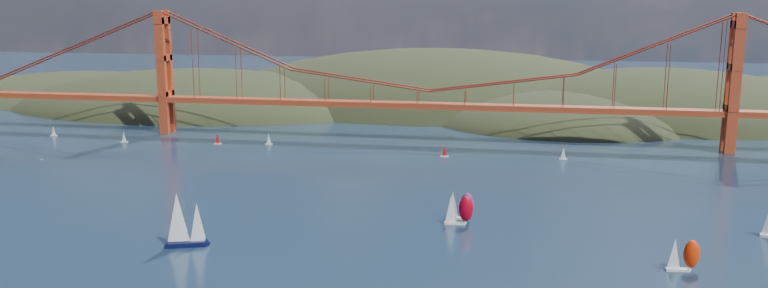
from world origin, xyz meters
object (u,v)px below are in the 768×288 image
at_px(sloop_navy, 184,220).
at_px(racer_1, 683,254).
at_px(racer_rwb, 460,205).
at_px(racer_0, 458,209).

xyz_separation_m(sloop_navy, racer_1, (119.18, 4.16, -2.80)).
height_order(sloop_navy, racer_rwb, sloop_navy).
relative_size(sloop_navy, racer_rwb, 1.74).
height_order(racer_0, racer_1, racer_0).
xyz_separation_m(racer_0, racer_1, (53.22, -26.28, -0.29)).
bearing_deg(racer_rwb, sloop_navy, -147.59).
height_order(racer_0, racer_rwb, racer_0).
bearing_deg(racer_rwb, racer_1, -25.96).
relative_size(racer_1, racer_rwb, 0.96).
xyz_separation_m(racer_1, racer_rwb, (-53.20, 31.06, 0.19)).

